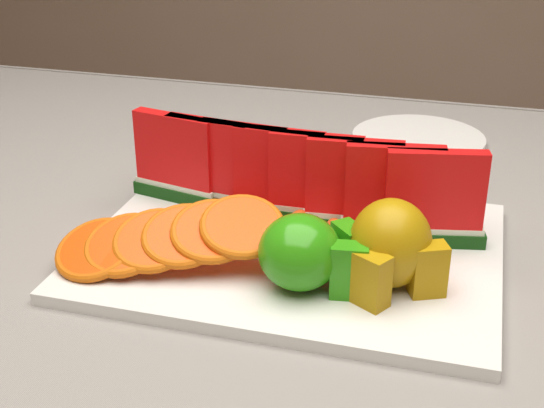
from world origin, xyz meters
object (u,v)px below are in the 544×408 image
(side_plate, at_px, (418,139))
(pear_cluster, at_px, (392,247))
(apple_cluster, at_px, (308,253))
(fork, at_px, (185,150))
(platter, at_px, (292,250))

(side_plate, bearing_deg, pear_cluster, -87.99)
(apple_cluster, relative_size, side_plate, 0.50)
(side_plate, distance_m, fork, 0.32)
(platter, bearing_deg, side_plate, 76.04)
(platter, distance_m, apple_cluster, 0.09)
(platter, relative_size, pear_cluster, 4.04)
(platter, bearing_deg, fork, 131.65)
(apple_cluster, height_order, side_plate, apple_cluster)
(side_plate, relative_size, fork, 1.16)
(pear_cluster, distance_m, fork, 0.42)
(fork, bearing_deg, pear_cluster, -42.31)
(platter, distance_m, side_plate, 0.36)
(platter, distance_m, pear_cluster, 0.12)
(platter, bearing_deg, apple_cluster, -65.58)
(pear_cluster, relative_size, side_plate, 0.44)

